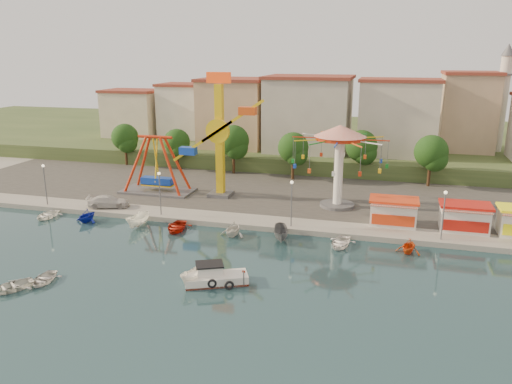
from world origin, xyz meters
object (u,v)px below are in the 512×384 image
(rowboat_a, at_px, (43,279))
(cabin_motorboat, at_px, (215,278))
(kamikaze_tower, at_px, (222,140))
(skiff, at_px, (195,276))
(van, at_px, (108,201))
(wave_swinger, at_px, (340,148))
(pirate_ship_ride, at_px, (157,166))

(rowboat_a, bearing_deg, cabin_motorboat, 7.30)
(kamikaze_tower, distance_m, skiff, 26.54)
(rowboat_a, height_order, van, van)
(wave_swinger, height_order, cabin_motorboat, wave_swinger)
(pirate_ship_ride, distance_m, skiff, 29.19)
(wave_swinger, distance_m, cabin_motorboat, 26.15)
(rowboat_a, bearing_deg, skiff, 6.98)
(cabin_motorboat, xyz_separation_m, skiff, (-1.65, -0.50, 0.18))
(skiff, bearing_deg, van, 152.92)
(wave_swinger, relative_size, cabin_motorboat, 2.00)
(cabin_motorboat, relative_size, rowboat_a, 1.80)
(wave_swinger, height_order, rowboat_a, wave_swinger)
(wave_swinger, relative_size, skiff, 3.25)
(cabin_motorboat, bearing_deg, wave_swinger, 46.44)
(pirate_ship_ride, distance_m, van, 9.20)
(cabin_motorboat, xyz_separation_m, rowboat_a, (-14.59, -3.78, -0.18))
(wave_swinger, xyz_separation_m, rowboat_a, (-22.60, -27.46, -7.86))
(wave_swinger, bearing_deg, skiff, -111.79)
(pirate_ship_ride, distance_m, rowboat_a, 28.19)
(van, bearing_deg, cabin_motorboat, -146.80)
(van, bearing_deg, pirate_ship_ride, -37.42)
(wave_swinger, xyz_separation_m, van, (-27.91, -7.88, -6.85))
(pirate_ship_ride, distance_m, cabin_motorboat, 29.71)
(wave_swinger, relative_size, rowboat_a, 3.60)
(skiff, bearing_deg, cabin_motorboat, 31.67)
(pirate_ship_ride, distance_m, wave_swinger, 25.37)
(cabin_motorboat, height_order, van, van)
(wave_swinger, bearing_deg, van, -164.24)
(wave_swinger, distance_m, van, 29.80)
(kamikaze_tower, bearing_deg, cabin_motorboat, -72.93)
(kamikaze_tower, height_order, rowboat_a, kamikaze_tower)
(kamikaze_tower, bearing_deg, wave_swinger, -2.05)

